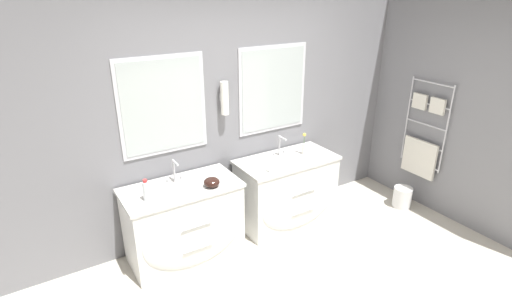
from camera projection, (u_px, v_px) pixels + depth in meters
wall_back at (232, 113)px, 4.24m from camera, size 5.95×0.16×2.60m
wall_right at (441, 105)px, 4.58m from camera, size 0.13×3.52×2.60m
vanity_left at (185, 223)px, 3.93m from camera, size 1.12×0.63×0.79m
vanity_right at (288, 191)px, 4.54m from camera, size 1.12×0.63×0.79m
faucet_left at (175, 171)px, 3.87m from camera, size 0.17×0.14×0.22m
faucet_right at (280, 145)px, 4.48m from camera, size 0.17×0.14×0.22m
toiletry_bottle at (146, 191)px, 3.52m from camera, size 0.06×0.06×0.21m
amenity_bowl at (212, 182)px, 3.79m from camera, size 0.15×0.15×0.09m
flower_vase at (304, 146)px, 4.50m from camera, size 0.04×0.04×0.25m
soap_dish at (272, 169)px, 4.12m from camera, size 0.11×0.08×0.04m
waste_bin at (402, 197)px, 4.96m from camera, size 0.23×0.23×0.26m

